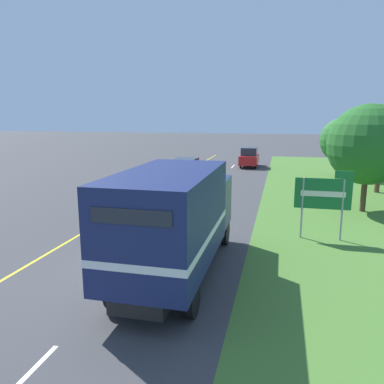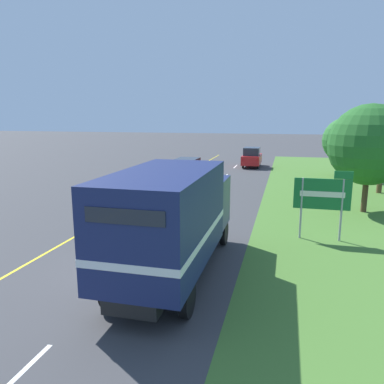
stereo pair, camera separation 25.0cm
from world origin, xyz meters
TOP-DOWN VIEW (x-y plane):
  - ground_plane at (0.00, 0.00)m, footprint 200.00×200.00m
  - edge_line_yellow at (-3.70, 10.91)m, footprint 0.12×54.35m
  - centre_dash_nearest at (0.00, -5.88)m, footprint 0.12×2.60m
  - centre_dash_near at (0.00, 0.72)m, footprint 0.12×2.60m
  - centre_dash_mid_a at (0.00, 7.32)m, footprint 0.12×2.60m
  - centre_dash_mid_b at (0.00, 13.92)m, footprint 0.12×2.60m
  - centre_dash_far at (0.00, 20.52)m, footprint 0.12×2.60m
  - centre_dash_farthest at (0.00, 27.12)m, footprint 0.12×2.60m
  - horse_trailer_truck at (1.64, -0.29)m, footprint 2.57×7.81m
  - lead_car_white at (-1.95, 15.01)m, footprint 1.80×4.28m
  - lead_car_red_ahead at (1.64, 27.17)m, footprint 1.80×3.94m
  - highway_sign at (6.61, 4.80)m, footprint 2.29×0.09m
  - roadside_tree_near at (9.28, 10.29)m, footprint 4.29×4.29m
  - roadside_tree_mid at (11.29, 16.09)m, footprint 3.89×3.89m
  - roadside_tree_far at (9.84, 22.71)m, footprint 3.81×3.81m

SIDE VIEW (x-z plane):
  - ground_plane at x=0.00m, z-range 0.00..0.00m
  - edge_line_yellow at x=-3.70m, z-range 0.00..0.01m
  - centre_dash_nearest at x=0.00m, z-range 0.00..0.01m
  - centre_dash_near at x=0.00m, z-range 0.00..0.01m
  - centre_dash_mid_a at x=0.00m, z-range 0.00..0.01m
  - centre_dash_mid_b at x=0.00m, z-range 0.00..0.01m
  - centre_dash_far at x=0.00m, z-range 0.00..0.01m
  - centre_dash_farthest at x=0.00m, z-range 0.00..0.01m
  - lead_car_red_ahead at x=1.64m, z-range 0.00..2.01m
  - lead_car_white at x=-1.95m, z-range -0.01..2.10m
  - highway_sign at x=6.61m, z-range 0.42..3.38m
  - horse_trailer_truck at x=1.64m, z-range 0.20..3.79m
  - roadside_tree_far at x=9.84m, z-range 0.61..5.65m
  - roadside_tree_near at x=9.28m, z-range 0.75..6.55m
  - roadside_tree_mid at x=11.29m, z-range 0.87..6.52m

